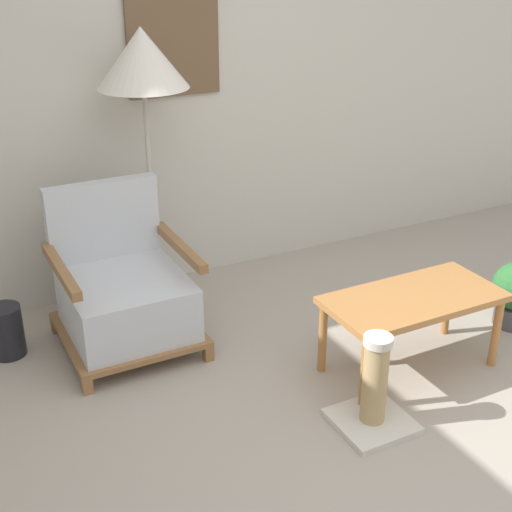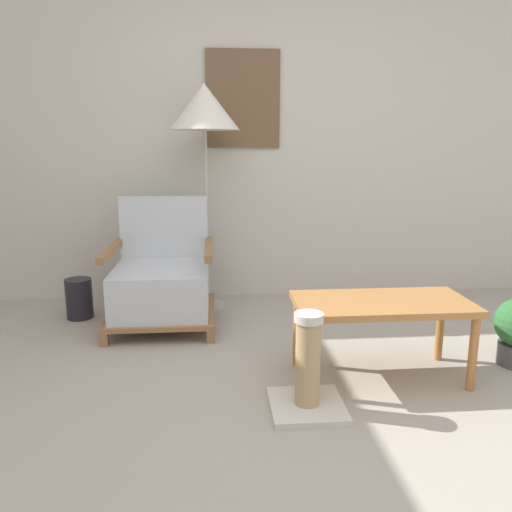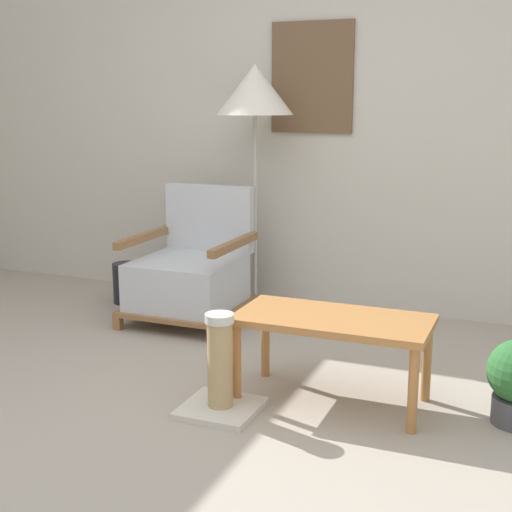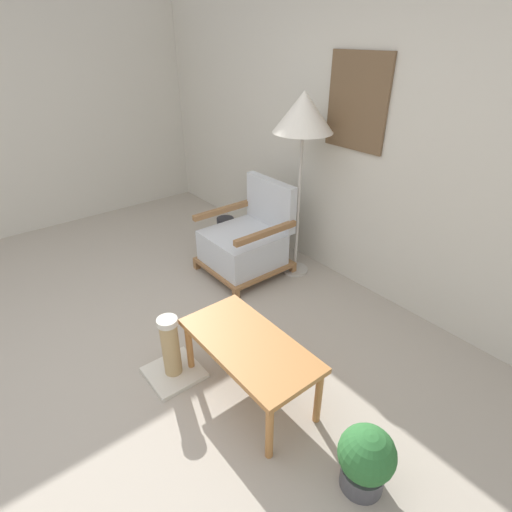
{
  "view_description": "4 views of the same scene",
  "coord_description": "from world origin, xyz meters",
  "views": [
    {
      "loc": [
        -1.57,
        -1.78,
        2.09
      ],
      "look_at": [
        -0.03,
        1.2,
        0.55
      ],
      "focal_mm": 50.0,
      "sensor_mm": 36.0,
      "label": 1
    },
    {
      "loc": [
        -0.28,
        -1.74,
        1.2
      ],
      "look_at": [
        -0.03,
        1.2,
        0.55
      ],
      "focal_mm": 35.0,
      "sensor_mm": 36.0,
      "label": 2
    },
    {
      "loc": [
        1.44,
        -2.41,
        1.41
      ],
      "look_at": [
        -0.03,
        1.2,
        0.55
      ],
      "focal_mm": 50.0,
      "sensor_mm": 36.0,
      "label": 3
    },
    {
      "loc": [
        2.01,
        -0.44,
        2.02
      ],
      "look_at": [
        -0.03,
        1.2,
        0.55
      ],
      "focal_mm": 28.0,
      "sensor_mm": 36.0,
      "label": 4
    }
  ],
  "objects": [
    {
      "name": "ground_plane",
      "position": [
        0.0,
        0.0,
        0.0
      ],
      "size": [
        14.0,
        14.0,
        0.0
      ],
      "primitive_type": "plane",
      "color": "#A89E8E"
    },
    {
      "name": "wall_back",
      "position": [
        -0.0,
        2.25,
        1.35
      ],
      "size": [
        8.0,
        0.09,
        2.7
      ],
      "color": "beige",
      "rests_on": "ground_plane"
    },
    {
      "name": "wall_left",
      "position": [
        -2.92,
        0.5,
        1.35
      ],
      "size": [
        0.06,
        8.0,
        2.7
      ],
      "color": "beige",
      "rests_on": "ground_plane"
    },
    {
      "name": "armchair",
      "position": [
        -0.64,
        1.57,
        0.3
      ],
      "size": [
        0.7,
        0.72,
        0.85
      ],
      "color": "olive",
      "rests_on": "ground_plane"
    },
    {
      "name": "floor_lamp",
      "position": [
        -0.34,
        1.92,
        1.44
      ],
      "size": [
        0.5,
        0.5,
        1.63
      ],
      "color": "#B7B2A8",
      "rests_on": "ground_plane"
    },
    {
      "name": "coffee_table",
      "position": [
        0.57,
        0.66,
        0.37
      ],
      "size": [
        0.9,
        0.45,
        0.42
      ],
      "color": "#B2753D",
      "rests_on": "ground_plane"
    },
    {
      "name": "vase",
      "position": [
        -1.25,
        1.75,
        0.14
      ],
      "size": [
        0.18,
        0.18,
        0.28
      ],
      "primitive_type": "cylinder",
      "color": "black",
      "rests_on": "ground_plane"
    },
    {
      "name": "potted_plant",
      "position": [
        1.4,
        0.74,
        0.21
      ],
      "size": [
        0.28,
        0.28,
        0.39
      ],
      "color": "#4C4C51",
      "rests_on": "ground_plane"
    },
    {
      "name": "scratching_post",
      "position": [
        0.13,
        0.35,
        0.17
      ],
      "size": [
        0.34,
        0.34,
        0.47
      ],
      "color": "beige",
      "rests_on": "ground_plane"
    }
  ]
}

